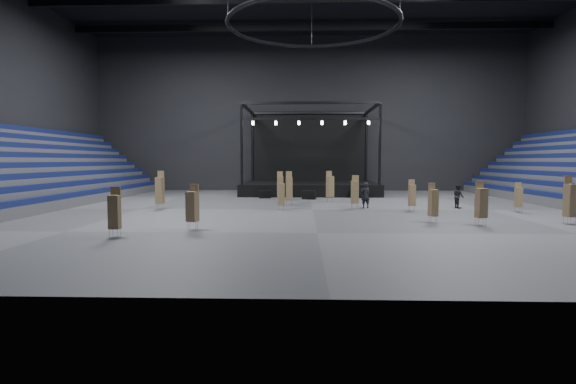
{
  "coord_description": "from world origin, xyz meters",
  "views": [
    {
      "loc": [
        -0.71,
        -32.16,
        3.51
      ],
      "look_at": [
        -1.71,
        -2.0,
        1.4
      ],
      "focal_mm": 28.0,
      "sensor_mm": 36.0,
      "label": 1
    }
  ],
  "objects_px": {
    "flight_case_right": "(359,193)",
    "chair_stack_9": "(280,185)",
    "chair_stack_5": "(330,186)",
    "flight_case_mid": "(309,195)",
    "chair_stack_1": "(160,190)",
    "chair_stack_2": "(281,193)",
    "crew_member": "(458,196)",
    "chair_stack_8": "(570,200)",
    "stage": "(309,180)",
    "chair_stack_4": "(115,211)",
    "chair_stack_10": "(518,197)",
    "chair_stack_0": "(412,195)",
    "chair_stack_7": "(481,202)",
    "chair_stack_12": "(289,188)",
    "chair_stack_3": "(193,206)",
    "chair_stack_13": "(433,202)",
    "chair_stack_11": "(355,191)",
    "man_center": "(365,195)",
    "flight_case_left": "(265,194)"
  },
  "relations": [
    {
      "from": "flight_case_right",
      "to": "chair_stack_9",
      "type": "relative_size",
      "value": 0.54
    },
    {
      "from": "chair_stack_5",
      "to": "flight_case_mid",
      "type": "bearing_deg",
      "value": 99.0
    },
    {
      "from": "flight_case_right",
      "to": "chair_stack_1",
      "type": "relative_size",
      "value": 0.5
    },
    {
      "from": "chair_stack_2",
      "to": "crew_member",
      "type": "relative_size",
      "value": 1.29
    },
    {
      "from": "chair_stack_2",
      "to": "chair_stack_8",
      "type": "height_order",
      "value": "chair_stack_8"
    },
    {
      "from": "stage",
      "to": "chair_stack_4",
      "type": "height_order",
      "value": "stage"
    },
    {
      "from": "chair_stack_1",
      "to": "chair_stack_10",
      "type": "height_order",
      "value": "chair_stack_1"
    },
    {
      "from": "chair_stack_8",
      "to": "chair_stack_9",
      "type": "bearing_deg",
      "value": 125.95
    },
    {
      "from": "flight_case_mid",
      "to": "chair_stack_10",
      "type": "relative_size",
      "value": 0.58
    },
    {
      "from": "chair_stack_0",
      "to": "chair_stack_10",
      "type": "relative_size",
      "value": 1.08
    },
    {
      "from": "chair_stack_1",
      "to": "chair_stack_8",
      "type": "distance_m",
      "value": 25.96
    },
    {
      "from": "chair_stack_7",
      "to": "crew_member",
      "type": "relative_size",
      "value": 1.36
    },
    {
      "from": "chair_stack_0",
      "to": "crew_member",
      "type": "distance_m",
      "value": 4.49
    },
    {
      "from": "stage",
      "to": "chair_stack_5",
      "type": "xyz_separation_m",
      "value": [
        1.6,
        -10.26,
        -0.08
      ]
    },
    {
      "from": "chair_stack_12",
      "to": "chair_stack_3",
      "type": "bearing_deg",
      "value": -115.67
    },
    {
      "from": "chair_stack_3",
      "to": "chair_stack_13",
      "type": "bearing_deg",
      "value": 29.35
    },
    {
      "from": "chair_stack_0",
      "to": "chair_stack_4",
      "type": "height_order",
      "value": "chair_stack_4"
    },
    {
      "from": "chair_stack_2",
      "to": "chair_stack_7",
      "type": "relative_size",
      "value": 0.95
    },
    {
      "from": "chair_stack_1",
      "to": "chair_stack_7",
      "type": "xyz_separation_m",
      "value": [
        20.0,
        -7.42,
        -0.16
      ]
    },
    {
      "from": "chair_stack_0",
      "to": "chair_stack_3",
      "type": "distance_m",
      "value": 15.94
    },
    {
      "from": "flight_case_mid",
      "to": "chair_stack_4",
      "type": "relative_size",
      "value": 0.51
    },
    {
      "from": "chair_stack_1",
      "to": "chair_stack_9",
      "type": "bearing_deg",
      "value": 52.8
    },
    {
      "from": "chair_stack_5",
      "to": "chair_stack_11",
      "type": "height_order",
      "value": "chair_stack_5"
    },
    {
      "from": "chair_stack_0",
      "to": "chair_stack_3",
      "type": "height_order",
      "value": "chair_stack_3"
    },
    {
      "from": "flight_case_right",
      "to": "chair_stack_5",
      "type": "relative_size",
      "value": 0.52
    },
    {
      "from": "chair_stack_9",
      "to": "crew_member",
      "type": "bearing_deg",
      "value": -33.07
    },
    {
      "from": "chair_stack_5",
      "to": "crew_member",
      "type": "relative_size",
      "value": 1.49
    },
    {
      "from": "chair_stack_8",
      "to": "man_center",
      "type": "relative_size",
      "value": 1.41
    },
    {
      "from": "crew_member",
      "to": "flight_case_left",
      "type": "bearing_deg",
      "value": 55.59
    },
    {
      "from": "chair_stack_8",
      "to": "chair_stack_13",
      "type": "bearing_deg",
      "value": 163.99
    },
    {
      "from": "flight_case_right",
      "to": "chair_stack_8",
      "type": "height_order",
      "value": "chair_stack_8"
    },
    {
      "from": "stage",
      "to": "chair_stack_2",
      "type": "relative_size",
      "value": 6.13
    },
    {
      "from": "chair_stack_10",
      "to": "crew_member",
      "type": "relative_size",
      "value": 1.15
    },
    {
      "from": "chair_stack_9",
      "to": "chair_stack_12",
      "type": "relative_size",
      "value": 0.95
    },
    {
      "from": "flight_case_mid",
      "to": "chair_stack_10",
      "type": "distance_m",
      "value": 17.23
    },
    {
      "from": "chair_stack_2",
      "to": "chair_stack_8",
      "type": "xyz_separation_m",
      "value": [
        16.26,
        -6.79,
        0.2
      ]
    },
    {
      "from": "flight_case_left",
      "to": "chair_stack_4",
      "type": "height_order",
      "value": "chair_stack_4"
    },
    {
      "from": "stage",
      "to": "flight_case_right",
      "type": "distance_m",
      "value": 7.68
    },
    {
      "from": "flight_case_right",
      "to": "chair_stack_2",
      "type": "distance_m",
      "value": 12.44
    },
    {
      "from": "chair_stack_7",
      "to": "chair_stack_9",
      "type": "relative_size",
      "value": 0.94
    },
    {
      "from": "chair_stack_0",
      "to": "chair_stack_3",
      "type": "bearing_deg",
      "value": -147.22
    },
    {
      "from": "chair_stack_12",
      "to": "man_center",
      "type": "xyz_separation_m",
      "value": [
        5.72,
        -2.09,
        -0.42
      ]
    },
    {
      "from": "chair_stack_8",
      "to": "crew_member",
      "type": "height_order",
      "value": "chair_stack_8"
    },
    {
      "from": "chair_stack_2",
      "to": "chair_stack_4",
      "type": "height_order",
      "value": "chair_stack_4"
    },
    {
      "from": "chair_stack_1",
      "to": "man_center",
      "type": "xyz_separation_m",
      "value": [
        14.96,
        1.28,
        -0.46
      ]
    },
    {
      "from": "chair_stack_7",
      "to": "chair_stack_10",
      "type": "xyz_separation_m",
      "value": [
        4.98,
        6.32,
        -0.19
      ]
    },
    {
      "from": "chair_stack_2",
      "to": "man_center",
      "type": "relative_size",
      "value": 1.2
    },
    {
      "from": "chair_stack_0",
      "to": "crew_member",
      "type": "relative_size",
      "value": 1.24
    },
    {
      "from": "chair_stack_11",
      "to": "chair_stack_8",
      "type": "bearing_deg",
      "value": -19.7
    },
    {
      "from": "chair_stack_7",
      "to": "chair_stack_13",
      "type": "xyz_separation_m",
      "value": [
        -2.28,
        1.04,
        -0.09
      ]
    }
  ]
}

